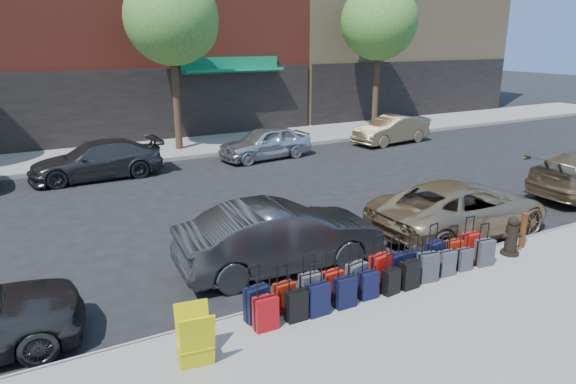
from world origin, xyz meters
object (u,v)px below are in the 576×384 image
tree_right (381,24)px  suitcase_front_5 (380,270)px  bollard (523,230)px  car_far_3 (391,130)px  car_far_2 (265,143)px  car_near_1 (281,237)px  car_far_1 (97,160)px  display_rack (195,338)px  fire_hydrant (512,237)px  tree_center (175,20)px  car_near_2 (460,208)px

tree_right → suitcase_front_5: size_ratio=7.11×
bollard → car_far_3: (5.62, 11.44, 0.06)m
bollard → car_far_2: car_far_2 is taller
tree_right → car_far_3: tree_right is taller
tree_right → suitcase_front_5: 18.75m
car_near_1 → car_far_1: car_near_1 is taller
bollard → car_far_2: size_ratio=0.21×
suitcase_front_5 → display_rack: size_ratio=1.14×
tree_right → car_far_1: size_ratio=1.62×
display_rack → car_near_1: size_ratio=0.20×
car_far_2 → bollard: bearing=-1.9°
fire_hydrant → car_far_1: size_ratio=0.20×
car_near_1 → car_far_3: size_ratio=1.14×
tree_center → suitcase_front_5: 15.14m
suitcase_front_5 → car_far_1: car_far_1 is taller
tree_right → car_near_2: tree_right is taller
bollard → car_near_1: bearing=159.7°
tree_center → display_rack: size_ratio=8.09×
fire_hydrant → car_near_2: 1.78m
bollard → car_near_1: (-5.21, 1.93, 0.15)m
suitcase_front_5 → car_near_1: car_near_1 is taller
suitcase_front_5 → tree_right: bearing=42.7°
tree_center → suitcase_front_5: (-0.58, -14.30, -4.94)m
car_far_1 → tree_center: bearing=124.4°
car_far_1 → car_far_3: (13.05, -0.09, -0.01)m
car_near_2 → car_far_2: bearing=2.4°
display_rack → bollard: bearing=12.2°
suitcase_front_5 → bollard: (4.05, -0.05, 0.10)m
car_near_2 → tree_center: bearing=12.8°
display_rack → car_far_3: 18.20m
tree_center → car_far_2: (2.57, -2.91, -4.75)m
car_near_2 → tree_right: bearing=-31.1°
tree_center → car_far_1: bearing=-144.6°
suitcase_front_5 → car_far_3: (9.67, 11.39, 0.17)m
car_far_1 → suitcase_front_5: bearing=15.3°
display_rack → car_far_2: car_far_2 is taller
tree_center → tree_right: (10.50, 0.00, 0.00)m
car_near_1 → car_far_3: bearing=-44.7°
tree_right → fire_hydrant: tree_right is taller
suitcase_front_5 → tree_center: bearing=78.1°
car_far_1 → car_far_3: 13.05m
fire_hydrant → car_far_1: car_far_1 is taller
tree_center → fire_hydrant: tree_center is taller
tree_center → fire_hydrant: bearing=-78.7°
suitcase_front_5 → display_rack: bearing=-179.4°
tree_center → car_far_1: tree_center is taller
car_near_1 → car_near_2: bearing=-89.8°
bollard → car_near_1: size_ratio=0.19×
bollard → car_near_2: 1.64m
bollard → car_near_2: car_near_2 is taller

